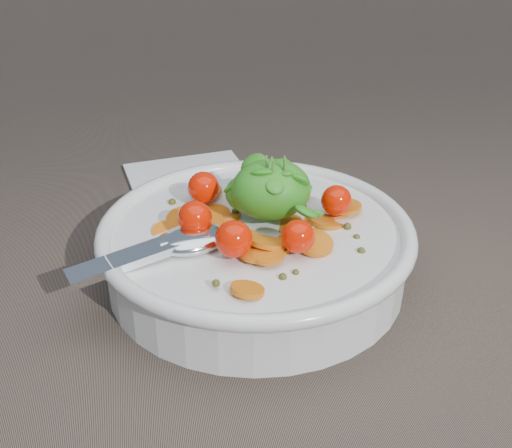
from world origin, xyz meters
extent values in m
plane|color=brown|center=(0.00, 0.00, 0.00)|extent=(6.00, 6.00, 0.00)
cylinder|color=silver|center=(0.02, -0.03, 0.02)|extent=(0.26, 0.26, 0.05)
torus|color=silver|center=(0.02, -0.03, 0.05)|extent=(0.27, 0.27, 0.01)
cylinder|color=silver|center=(0.02, -0.03, 0.00)|extent=(0.13, 0.13, 0.01)
cylinder|color=brown|center=(0.02, -0.03, 0.02)|extent=(0.23, 0.23, 0.04)
cylinder|color=orange|center=(-0.02, 0.04, 0.06)|extent=(0.04, 0.04, 0.01)
cylinder|color=orange|center=(0.03, -0.06, 0.05)|extent=(0.04, 0.04, 0.01)
cylinder|color=orange|center=(0.01, -0.07, 0.05)|extent=(0.04, 0.04, 0.01)
cylinder|color=orange|center=(0.10, -0.01, 0.05)|extent=(0.04, 0.04, 0.01)
cylinder|color=orange|center=(0.08, -0.03, 0.05)|extent=(0.04, 0.04, 0.01)
cylinder|color=orange|center=(0.04, -0.02, 0.05)|extent=(0.03, 0.03, 0.01)
cylinder|color=orange|center=(0.09, -0.01, 0.05)|extent=(0.03, 0.03, 0.01)
cylinder|color=orange|center=(-0.01, -0.03, 0.05)|extent=(0.04, 0.04, 0.01)
cylinder|color=orange|center=(0.07, -0.03, 0.05)|extent=(0.03, 0.03, 0.01)
cylinder|color=orange|center=(-0.01, 0.00, 0.05)|extent=(0.04, 0.04, 0.01)
cylinder|color=orange|center=(-0.01, -0.12, 0.05)|extent=(0.03, 0.03, 0.01)
cylinder|color=orange|center=(0.02, -0.08, 0.06)|extent=(0.04, 0.04, 0.01)
cylinder|color=orange|center=(-0.05, -0.02, 0.05)|extent=(0.03, 0.03, 0.01)
cylinder|color=orange|center=(-0.02, -0.01, 0.05)|extent=(0.04, 0.04, 0.01)
cylinder|color=orange|center=(0.07, 0.02, 0.05)|extent=(0.03, 0.03, 0.01)
cylinder|color=orange|center=(-0.04, 0.00, 0.05)|extent=(0.04, 0.04, 0.01)
cylinder|color=orange|center=(0.02, -0.06, 0.06)|extent=(0.03, 0.03, 0.02)
cylinder|color=orange|center=(0.06, -0.07, 0.06)|extent=(0.04, 0.04, 0.01)
cylinder|color=orange|center=(-0.01, 0.00, 0.05)|extent=(0.04, 0.04, 0.01)
cylinder|color=orange|center=(0.01, -0.05, 0.05)|extent=(0.04, 0.04, 0.01)
cylinder|color=orange|center=(-0.05, -0.03, 0.05)|extent=(0.03, 0.03, 0.01)
cylinder|color=orange|center=(0.05, -0.05, 0.05)|extent=(0.04, 0.04, 0.01)
sphere|color=#464417|center=(0.02, 0.05, 0.05)|extent=(0.01, 0.01, 0.01)
sphere|color=#464417|center=(0.01, 0.01, 0.05)|extent=(0.01, 0.01, 0.01)
sphere|color=#464417|center=(0.10, -0.06, 0.05)|extent=(0.01, 0.01, 0.01)
sphere|color=#464417|center=(0.07, 0.00, 0.05)|extent=(0.01, 0.01, 0.01)
sphere|color=#464417|center=(0.01, 0.00, 0.05)|extent=(0.01, 0.01, 0.01)
sphere|color=#464417|center=(0.10, -0.04, 0.05)|extent=(0.01, 0.01, 0.01)
sphere|color=#464417|center=(0.06, 0.04, 0.05)|extent=(0.01, 0.01, 0.01)
sphere|color=#464417|center=(0.04, -0.10, 0.05)|extent=(0.01, 0.01, 0.01)
sphere|color=#464417|center=(0.09, -0.08, 0.05)|extent=(0.01, 0.01, 0.01)
sphere|color=#464417|center=(-0.05, -0.04, 0.06)|extent=(0.00, 0.00, 0.00)
sphere|color=#464417|center=(-0.03, -0.11, 0.05)|extent=(0.01, 0.01, 0.01)
sphere|color=#464417|center=(-0.05, 0.03, 0.05)|extent=(0.01, 0.01, 0.01)
sphere|color=#464417|center=(0.02, -0.10, 0.05)|extent=(0.01, 0.01, 0.01)
sphere|color=#464417|center=(0.04, 0.02, 0.05)|extent=(0.01, 0.01, 0.01)
sphere|color=#464417|center=(0.08, 0.03, 0.05)|extent=(0.01, 0.01, 0.01)
sphere|color=red|center=(0.09, -0.02, 0.07)|extent=(0.03, 0.03, 0.03)
sphere|color=red|center=(0.04, 0.04, 0.07)|extent=(0.03, 0.03, 0.03)
sphere|color=red|center=(-0.02, 0.02, 0.07)|extent=(0.03, 0.03, 0.03)
sphere|color=red|center=(-0.03, -0.03, 0.07)|extent=(0.03, 0.03, 0.03)
sphere|color=red|center=(-0.01, -0.07, 0.07)|extent=(0.03, 0.03, 0.03)
sphere|color=red|center=(0.04, -0.08, 0.07)|extent=(0.03, 0.03, 0.03)
ellipsoid|color=green|center=(0.03, -0.02, 0.08)|extent=(0.07, 0.06, 0.05)
ellipsoid|color=green|center=(0.02, -0.01, 0.07)|extent=(0.04, 0.04, 0.03)
ellipsoid|color=green|center=(0.00, 0.00, 0.08)|extent=(0.03, 0.02, 0.02)
ellipsoid|color=green|center=(0.03, -0.03, 0.09)|extent=(0.02, 0.03, 0.02)
ellipsoid|color=green|center=(0.05, -0.02, 0.08)|extent=(0.03, 0.03, 0.02)
ellipsoid|color=green|center=(0.03, -0.02, 0.10)|extent=(0.03, 0.03, 0.02)
ellipsoid|color=green|center=(0.04, -0.03, 0.10)|extent=(0.02, 0.02, 0.01)
ellipsoid|color=green|center=(0.04, -0.02, 0.10)|extent=(0.02, 0.02, 0.02)
ellipsoid|color=green|center=(0.04, -0.01, 0.09)|extent=(0.03, 0.03, 0.02)
ellipsoid|color=green|center=(0.02, -0.03, 0.08)|extent=(0.03, 0.02, 0.01)
ellipsoid|color=green|center=(0.05, -0.02, 0.09)|extent=(0.02, 0.02, 0.01)
ellipsoid|color=green|center=(0.06, -0.02, 0.08)|extent=(0.02, 0.02, 0.02)
ellipsoid|color=green|center=(0.03, -0.04, 0.10)|extent=(0.02, 0.02, 0.02)
ellipsoid|color=green|center=(0.02, 0.01, 0.09)|extent=(0.03, 0.03, 0.02)
ellipsoid|color=green|center=(0.06, -0.05, 0.07)|extent=(0.02, 0.02, 0.02)
ellipsoid|color=green|center=(0.02, -0.02, 0.09)|extent=(0.03, 0.03, 0.01)
ellipsoid|color=green|center=(0.02, -0.02, 0.10)|extent=(0.02, 0.02, 0.01)
ellipsoid|color=green|center=(0.06, 0.00, 0.08)|extent=(0.01, 0.02, 0.01)
ellipsoid|color=green|center=(0.04, -0.02, 0.08)|extent=(0.03, 0.03, 0.03)
ellipsoid|color=green|center=(0.04, 0.02, 0.07)|extent=(0.03, 0.04, 0.03)
ellipsoid|color=green|center=(0.05, -0.05, 0.08)|extent=(0.03, 0.03, 0.02)
ellipsoid|color=green|center=(0.04, -0.02, 0.09)|extent=(0.03, 0.03, 0.02)
ellipsoid|color=green|center=(0.03, -0.02, 0.10)|extent=(0.02, 0.02, 0.02)
ellipsoid|color=green|center=(0.03, -0.02, 0.09)|extent=(0.02, 0.02, 0.01)
ellipsoid|color=green|center=(0.04, 0.00, 0.08)|extent=(0.03, 0.02, 0.02)
ellipsoid|color=green|center=(0.05, -0.03, 0.09)|extent=(0.02, 0.03, 0.03)
cylinder|color=#4C8C33|center=(0.03, -0.03, 0.09)|extent=(0.00, 0.01, 0.04)
cylinder|color=#4C8C33|center=(0.04, -0.03, 0.09)|extent=(0.00, 0.01, 0.04)
cylinder|color=#4C8C33|center=(0.03, -0.03, 0.09)|extent=(0.00, 0.01, 0.04)
cylinder|color=#4C8C33|center=(0.04, -0.03, 0.09)|extent=(0.00, 0.01, 0.04)
cylinder|color=#4C8C33|center=(0.03, -0.03, 0.09)|extent=(0.01, 0.01, 0.04)
ellipsoid|color=silver|center=(-0.04, -0.05, 0.06)|extent=(0.07, 0.06, 0.02)
cube|color=silver|center=(-0.08, -0.06, 0.05)|extent=(0.11, 0.06, 0.02)
cylinder|color=silver|center=(-0.05, -0.05, 0.06)|extent=(0.02, 0.02, 0.01)
cube|color=white|center=(-0.02, 0.18, 0.00)|extent=(0.15, 0.14, 0.01)
camera|label=1|loc=(-0.07, -0.49, 0.32)|focal=45.00mm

